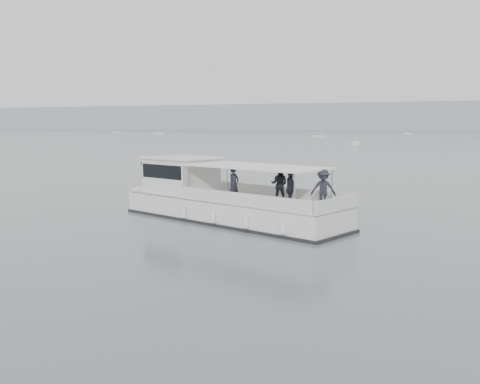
% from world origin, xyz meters
% --- Properties ---
extents(ground, '(1400.00, 1400.00, 0.00)m').
position_xyz_m(ground, '(0.00, 0.00, 0.00)').
color(ground, '#505A5E').
rests_on(ground, ground).
extents(headland, '(1400.00, 90.00, 28.00)m').
position_xyz_m(headland, '(0.00, 560.00, 14.00)').
color(headland, '#939EA8').
rests_on(headland, ground).
extents(tour_boat, '(14.82, 8.28, 6.36)m').
position_xyz_m(tour_boat, '(0.12, -1.42, 1.04)').
color(tour_boat, white).
rests_on(tour_boat, ground).
extents(moored_fleet, '(414.96, 332.34, 9.23)m').
position_xyz_m(moored_fleet, '(-35.71, 203.44, 0.36)').
color(moored_fleet, white).
rests_on(moored_fleet, ground).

